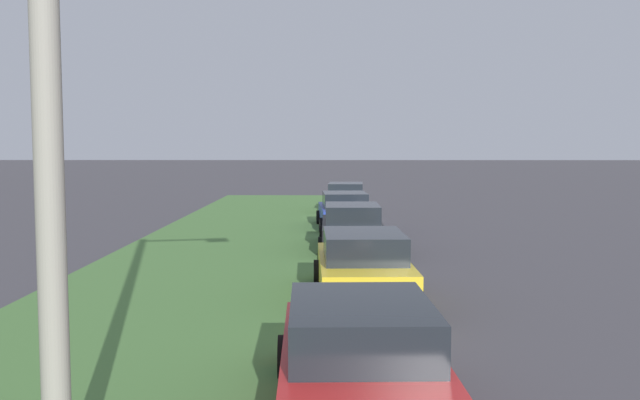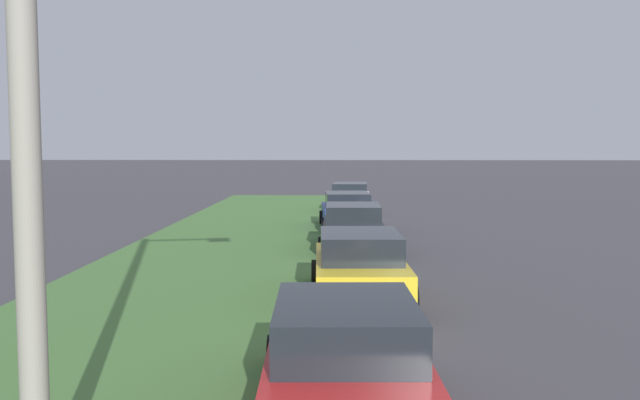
{
  "view_description": "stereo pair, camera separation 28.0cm",
  "coord_description": "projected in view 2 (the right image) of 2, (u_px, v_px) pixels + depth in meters",
  "views": [
    {
      "loc": [
        -2.71,
        3.62,
        3.24
      ],
      "look_at": [
        16.22,
        3.81,
        1.72
      ],
      "focal_mm": 38.21,
      "sensor_mm": 36.0,
      "label": 1
    },
    {
      "loc": [
        -2.7,
        3.34,
        3.24
      ],
      "look_at": [
        16.22,
        3.81,
        1.72
      ],
      "focal_mm": 38.21,
      "sensor_mm": 36.0,
      "label": 2
    }
  ],
  "objects": [
    {
      "name": "parked_car_blue",
      "position": [
        347.0,
        212.0,
        25.93
      ],
      "size": [
        4.39,
        2.19,
        1.47
      ],
      "rotation": [
        0.0,
        0.0,
        0.05
      ],
      "color": "#23389E",
      "rests_on": "ground"
    },
    {
      "name": "parked_car_red",
      "position": [
        345.0,
        362.0,
        7.94
      ],
      "size": [
        4.35,
        2.12,
        1.47
      ],
      "rotation": [
        0.0,
        0.0,
        0.03
      ],
      "color": "red",
      "rests_on": "ground"
    },
    {
      "name": "parked_car_yellow",
      "position": [
        360.0,
        268.0,
        14.11
      ],
      "size": [
        4.35,
        2.12,
        1.47
      ],
      "rotation": [
        0.0,
        0.0,
        0.03
      ],
      "color": "gold",
      "rests_on": "ground"
    },
    {
      "name": "grass_median",
      "position": [
        151.0,
        312.0,
        13.0
      ],
      "size": [
        60.0,
        6.0,
        0.12
      ],
      "primitive_type": "cube",
      "color": "#477238",
      "rests_on": "ground"
    },
    {
      "name": "parked_car_black",
      "position": [
        353.0,
        229.0,
        20.69
      ],
      "size": [
        4.31,
        2.04,
        1.47
      ],
      "rotation": [
        0.0,
        0.0,
        -0.0
      ],
      "color": "black",
      "rests_on": "ground"
    },
    {
      "name": "parked_car_white",
      "position": [
        350.0,
        199.0,
        32.51
      ],
      "size": [
        4.38,
        2.18,
        1.47
      ],
      "rotation": [
        0.0,
        0.0,
        -0.05
      ],
      "color": "silver",
      "rests_on": "ground"
    },
    {
      "name": "streetlight",
      "position": [
        67.0,
        5.0,
        5.56
      ],
      "size": [
        0.87,
        2.85,
        7.5
      ],
      "color": "gray",
      "rests_on": "ground"
    }
  ]
}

